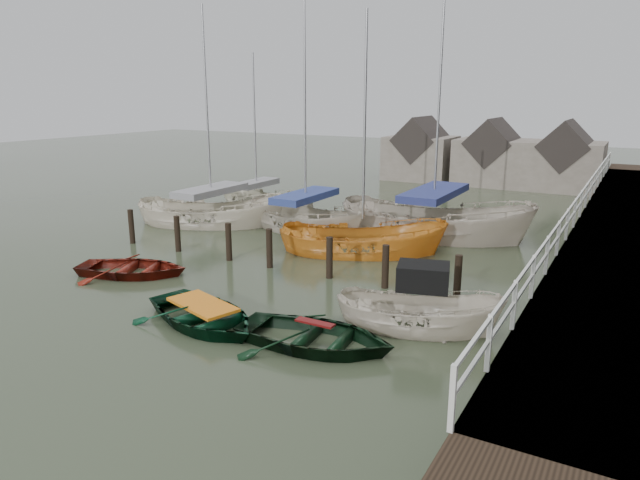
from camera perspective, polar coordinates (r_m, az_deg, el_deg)
The scene contains 13 objects.
ground at distance 17.26m, azimuth -7.41°, elevation -5.89°, with size 120.00×120.00×0.00m, color #2D3522.
pier at distance 23.45m, azimuth 27.88°, elevation -0.19°, with size 3.04×32.00×2.70m.
mooring_pilings at distance 20.03m, azimuth -4.87°, elevation -1.41°, with size 13.72×0.22×1.80m.
far_sheds at distance 40.09m, azimuth 16.62°, elevation 8.02°, with size 14.00×4.08×4.39m.
rowboat_red at distance 20.33m, azimuth -18.18°, elevation -3.34°, with size 2.66×3.73×0.77m, color #62170E.
rowboat_green at distance 15.63m, azimuth -11.55°, elevation -8.29°, with size 2.84×3.97×0.82m, color black.
rowboat_dkgreen at distance 14.08m, azimuth -0.50°, elevation -10.60°, with size 2.85×3.98×0.83m, color black.
motorboat at distance 15.16m, azimuth 9.81°, elevation -8.55°, with size 4.58×2.74×2.57m.
sailboat_a at distance 27.12m, azimuth -10.71°, elevation 1.65°, with size 7.52×5.32×11.02m.
sailboat_b at distance 25.43m, azimuth -1.44°, elevation 1.05°, with size 7.33×4.41×11.41m.
sailboat_c at distance 21.98m, azimuth 4.25°, elevation -1.29°, with size 6.83×4.84×10.06m.
sailboat_d at distance 24.92m, azimuth 11.17°, elevation 0.48°, with size 8.57×3.72×11.87m.
sailboat_e at distance 31.19m, azimuth -6.32°, elevation 3.49°, with size 5.67×3.45×8.99m.
Camera 1 is at (9.84, -12.85, 5.98)m, focal length 32.00 mm.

